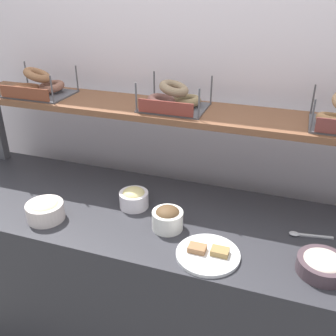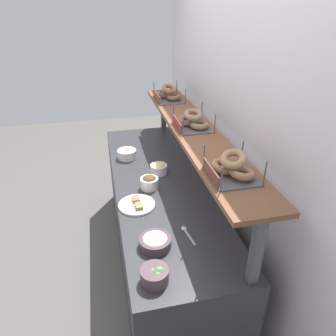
{
  "view_description": "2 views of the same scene",
  "coord_description": "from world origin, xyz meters",
  "px_view_note": "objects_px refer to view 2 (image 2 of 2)",
  "views": [
    {
      "loc": [
        0.54,
        -1.4,
        1.85
      ],
      "look_at": [
        0.04,
        0.06,
        1.07
      ],
      "focal_mm": 40.99,
      "sensor_mm": 36.0,
      "label": 1
    },
    {
      "loc": [
        2.1,
        -0.4,
        2.12
      ],
      "look_at": [
        0.08,
        0.06,
        1.0
      ],
      "focal_mm": 33.33,
      "sensor_mm": 36.0,
      "label": 2
    }
  ],
  "objects_px": {
    "bowl_chocolate_spread": "(149,182)",
    "bowl_veggie_mix": "(155,275)",
    "bagel_basket_everything": "(232,168)",
    "serving_plate_white": "(137,205)",
    "bagel_basket_poppy": "(193,122)",
    "bagel_basket_cinnamon_raisin": "(169,95)",
    "bowl_potato_salad": "(127,153)",
    "bowl_egg_salad": "(159,168)",
    "serving_spoon_near_plate": "(186,232)",
    "bowl_tuna_salad": "(155,241)"
  },
  "relations": [
    {
      "from": "bowl_chocolate_spread",
      "to": "bowl_veggie_mix",
      "type": "bearing_deg",
      "value": -7.87
    },
    {
      "from": "bowl_veggie_mix",
      "to": "bagel_basket_everything",
      "type": "relative_size",
      "value": 0.52
    },
    {
      "from": "serving_plate_white",
      "to": "bagel_basket_poppy",
      "type": "distance_m",
      "value": 0.73
    },
    {
      "from": "serving_plate_white",
      "to": "bagel_basket_cinnamon_raisin",
      "type": "height_order",
      "value": "bagel_basket_cinnamon_raisin"
    },
    {
      "from": "bowl_chocolate_spread",
      "to": "serving_plate_white",
      "type": "bearing_deg",
      "value": -30.5
    },
    {
      "from": "serving_plate_white",
      "to": "bowl_potato_salad",
      "type": "bearing_deg",
      "value": 178.98
    },
    {
      "from": "bowl_chocolate_spread",
      "to": "bagel_basket_everything",
      "type": "xyz_separation_m",
      "value": [
        0.66,
        0.35,
        0.43
      ]
    },
    {
      "from": "bowl_egg_salad",
      "to": "bagel_basket_cinnamon_raisin",
      "type": "bearing_deg",
      "value": 160.17
    },
    {
      "from": "bagel_basket_poppy",
      "to": "bagel_basket_everything",
      "type": "bearing_deg",
      "value": -0.42
    },
    {
      "from": "bowl_potato_salad",
      "to": "bowl_chocolate_spread",
      "type": "bearing_deg",
      "value": 11.51
    },
    {
      "from": "bowl_chocolate_spread",
      "to": "serving_spoon_near_plate",
      "type": "bearing_deg",
      "value": 13.24
    },
    {
      "from": "bagel_basket_poppy",
      "to": "bagel_basket_cinnamon_raisin",
      "type": "bearing_deg",
      "value": -179.13
    },
    {
      "from": "bowl_egg_salad",
      "to": "bowl_tuna_salad",
      "type": "height_order",
      "value": "bowl_egg_salad"
    },
    {
      "from": "serving_plate_white",
      "to": "bagel_basket_everything",
      "type": "distance_m",
      "value": 0.8
    },
    {
      "from": "bowl_potato_salad",
      "to": "bowl_tuna_salad",
      "type": "bearing_deg",
      "value": 1.79
    },
    {
      "from": "bowl_chocolate_spread",
      "to": "bagel_basket_cinnamon_raisin",
      "type": "bearing_deg",
      "value": 157.84
    },
    {
      "from": "bowl_chocolate_spread",
      "to": "bagel_basket_poppy",
      "type": "distance_m",
      "value": 0.56
    },
    {
      "from": "bowl_potato_salad",
      "to": "bowl_veggie_mix",
      "type": "bearing_deg",
      "value": -0.45
    },
    {
      "from": "bowl_chocolate_spread",
      "to": "bowl_potato_salad",
      "type": "bearing_deg",
      "value": -168.49
    },
    {
      "from": "bowl_veggie_mix",
      "to": "bagel_basket_poppy",
      "type": "height_order",
      "value": "bagel_basket_poppy"
    },
    {
      "from": "serving_plate_white",
      "to": "bagel_basket_poppy",
      "type": "relative_size",
      "value": 0.84
    },
    {
      "from": "bowl_chocolate_spread",
      "to": "serving_spoon_near_plate",
      "type": "distance_m",
      "value": 0.59
    },
    {
      "from": "bowl_egg_salad",
      "to": "bowl_tuna_salad",
      "type": "relative_size",
      "value": 0.74
    },
    {
      "from": "serving_spoon_near_plate",
      "to": "bowl_egg_salad",
      "type": "bearing_deg",
      "value": -178.58
    },
    {
      "from": "bowl_veggie_mix",
      "to": "bowl_tuna_salad",
      "type": "distance_m",
      "value": 0.26
    },
    {
      "from": "bowl_chocolate_spread",
      "to": "bowl_tuna_salad",
      "type": "distance_m",
      "value": 0.64
    },
    {
      "from": "bowl_veggie_mix",
      "to": "bowl_egg_salad",
      "type": "height_order",
      "value": "bowl_egg_salad"
    },
    {
      "from": "serving_spoon_near_plate",
      "to": "bagel_basket_everything",
      "type": "xyz_separation_m",
      "value": [
        0.09,
        0.21,
        0.47
      ]
    },
    {
      "from": "bowl_chocolate_spread",
      "to": "bagel_basket_cinnamon_raisin",
      "type": "relative_size",
      "value": 0.41
    },
    {
      "from": "bagel_basket_poppy",
      "to": "serving_plate_white",
      "type": "bearing_deg",
      "value": -57.7
    },
    {
      "from": "bowl_potato_salad",
      "to": "serving_spoon_near_plate",
      "type": "height_order",
      "value": "bowl_potato_salad"
    },
    {
      "from": "bowl_veggie_mix",
      "to": "bowl_chocolate_spread",
      "type": "height_order",
      "value": "bowl_chocolate_spread"
    },
    {
      "from": "bagel_basket_cinnamon_raisin",
      "to": "bowl_potato_salad",
      "type": "bearing_deg",
      "value": -57.67
    },
    {
      "from": "bowl_veggie_mix",
      "to": "bowl_tuna_salad",
      "type": "xyz_separation_m",
      "value": [
        -0.25,
        0.05,
        -0.01
      ]
    },
    {
      "from": "bowl_chocolate_spread",
      "to": "bowl_tuna_salad",
      "type": "height_order",
      "value": "bowl_chocolate_spread"
    },
    {
      "from": "bowl_potato_salad",
      "to": "bagel_basket_cinnamon_raisin",
      "type": "distance_m",
      "value": 0.69
    },
    {
      "from": "bagel_basket_cinnamon_raisin",
      "to": "bagel_basket_everything",
      "type": "xyz_separation_m",
      "value": [
        1.49,
        0.01,
        0.0
      ]
    },
    {
      "from": "bowl_veggie_mix",
      "to": "serving_spoon_near_plate",
      "type": "distance_m",
      "value": 0.41
    },
    {
      "from": "bowl_chocolate_spread",
      "to": "bagel_basket_everything",
      "type": "relative_size",
      "value": 0.48
    },
    {
      "from": "bowl_veggie_mix",
      "to": "bowl_egg_salad",
      "type": "relative_size",
      "value": 1.06
    },
    {
      "from": "serving_plate_white",
      "to": "serving_spoon_near_plate",
      "type": "bearing_deg",
      "value": 36.0
    },
    {
      "from": "bowl_tuna_salad",
      "to": "bowl_potato_salad",
      "type": "xyz_separation_m",
      "value": [
        -1.19,
        -0.04,
        0.01
      ]
    },
    {
      "from": "bowl_egg_salad",
      "to": "bagel_basket_everything",
      "type": "xyz_separation_m",
      "value": [
        0.87,
        0.23,
        0.43
      ]
    },
    {
      "from": "bowl_potato_salad",
      "to": "bagel_basket_everything",
      "type": "bearing_deg",
      "value": 20.79
    },
    {
      "from": "bowl_chocolate_spread",
      "to": "serving_spoon_near_plate",
      "type": "height_order",
      "value": "bowl_chocolate_spread"
    },
    {
      "from": "bagel_basket_poppy",
      "to": "bagel_basket_everything",
      "type": "relative_size",
      "value": 1.07
    },
    {
      "from": "bowl_potato_salad",
      "to": "serving_plate_white",
      "type": "relative_size",
      "value": 0.66
    },
    {
      "from": "bowl_tuna_salad",
      "to": "bagel_basket_cinnamon_raisin",
      "type": "distance_m",
      "value": 1.59
    },
    {
      "from": "bowl_veggie_mix",
      "to": "bagel_basket_cinnamon_raisin",
      "type": "relative_size",
      "value": 0.44
    },
    {
      "from": "bowl_veggie_mix",
      "to": "serving_spoon_near_plate",
      "type": "relative_size",
      "value": 0.81
    }
  ]
}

